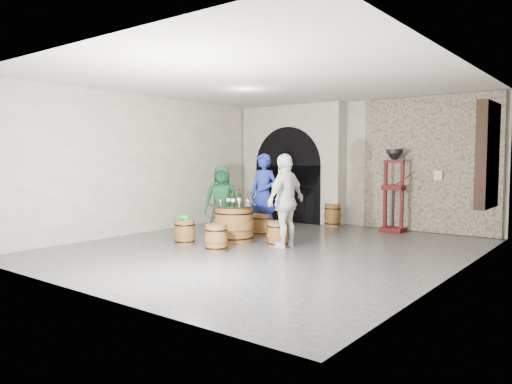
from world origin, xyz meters
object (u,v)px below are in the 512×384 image
Objects in this scene: wine_bottle_right at (239,198)px; barrel_stool_near_left at (185,232)px; person_green at (222,200)px; corking_press at (394,184)px; barrel_stool_far at (262,225)px; barrel_table at (234,224)px; side_barrel at (333,215)px; person_white at (286,201)px; person_blue at (264,195)px; barrel_stool_near_right at (216,238)px; wine_bottle_left at (228,198)px; barrel_stool_left at (222,224)px; barrel_stool_right at (278,234)px; wine_bottle_center at (233,199)px.

barrel_stool_near_left is at bearing -125.23° from wine_bottle_right.
person_green is 4.08m from corking_press.
barrel_stool_far is 1.12m from wine_bottle_right.
barrel_stool_near_left is (-0.62, -0.81, -0.14)m from barrel_table.
side_barrel is at bearing 81.71° from wine_bottle_right.
person_blue is at bearing -125.36° from person_white.
person_blue is at bearing 101.40° from barrel_stool_near_right.
wine_bottle_right is (0.13, 0.18, 0.00)m from wine_bottle_left.
person_white is (0.81, 1.12, 0.67)m from barrel_stool_near_right.
side_barrel is at bearing 63.93° from barrel_stool_left.
barrel_stool_near_left is 1.13m from wine_bottle_left.
wine_bottle_left reaches higher than barrel_stool_left.
side_barrel is (0.54, 2.29, 0.04)m from barrel_stool_far.
barrel_stool_near_right and barrel_stool_near_left have the same top height.
wine_bottle_right is 0.17× the size of corking_press.
barrel_stool_near_right is 1.53m from person_white.
barrel_table is 3.15× the size of wine_bottle_right.
barrel_stool_right is 0.26× the size of corking_press.
wine_bottle_left is (-0.10, -0.06, 0.53)m from barrel_table.
barrel_table reaches higher than barrel_stool_near_right.
barrel_stool_near_right is at bearing -8.30° from barrel_stool_near_left.
person_blue is (0.58, 1.89, 0.67)m from barrel_stool_near_left.
person_green is at bearing -154.87° from person_blue.
corking_press reaches higher than person_blue.
wine_bottle_left is (0.74, -0.64, 0.67)m from barrel_stool_left.
corking_press is at bearing 4.45° from side_barrel.
corking_press reaches higher than barrel_stool_far.
barrel_stool_near_left is at bearing -125.14° from wine_bottle_left.
person_green is at bearing 145.12° from barrel_table.
person_green is (-0.90, 0.63, 0.40)m from barrel_table.
barrel_stool_near_right is (0.41, -1.97, 0.00)m from barrel_stool_far.
wine_bottle_center is at bearing -81.44° from wine_bottle_right.
wine_bottle_center is 3.50m from side_barrel.
person_green reaches higher than wine_bottle_left.
person_green is at bearing 165.78° from barrel_stool_right.
side_barrel is (1.12, 4.12, 0.04)m from barrel_stool_near_left.
wine_bottle_center is (0.11, -1.18, -0.01)m from person_blue.
wine_bottle_right is (-1.15, -0.05, 0.00)m from person_white.
barrel_stool_right is 3.56m from corking_press.
barrel_stool_far is 2.35m from side_barrel.
barrel_stool_right is (1.01, 0.14, -0.14)m from barrel_table.
person_green is 1.22m from wine_bottle_center.
person_blue is 2.38m from side_barrel.
wine_bottle_left is at bearing -120.37° from corking_press.
barrel_stool_right is 1.27m from barrel_stool_near_right.
person_white is 1.30m from wine_bottle_left.
barrel_stool_near_left is 2.09m from person_blue.
person_green is at bearing 145.12° from barrel_stool_left.
corking_press reaches higher than wine_bottle_left.
corking_press is at bearing 44.57° from barrel_stool_left.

